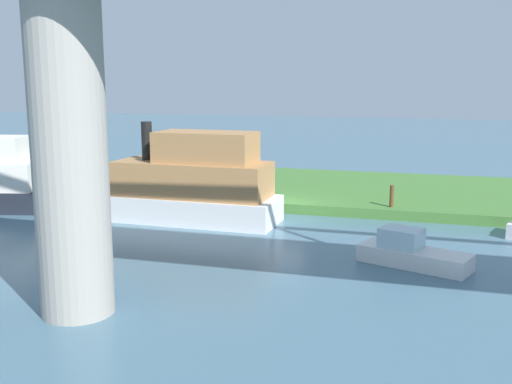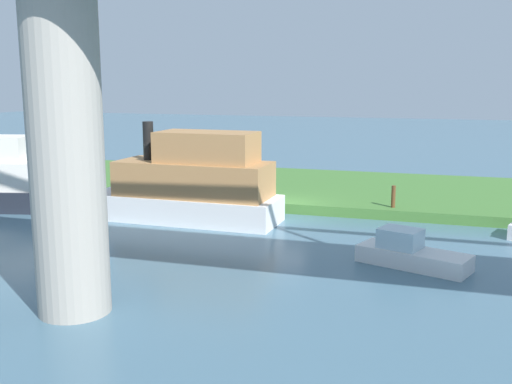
% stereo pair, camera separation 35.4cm
% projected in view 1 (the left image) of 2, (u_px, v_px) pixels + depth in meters
% --- Properties ---
extents(ground_plane, '(160.00, 160.00, 0.00)m').
position_uv_depth(ground_plane, '(280.00, 213.00, 29.96)').
color(ground_plane, '#476B7F').
extents(grassy_bank, '(80.00, 12.00, 0.50)m').
position_uv_depth(grassy_bank, '(304.00, 188.00, 35.57)').
color(grassy_bank, '#427533').
rests_on(grassy_bank, ground).
extents(bridge_pylon, '(2.06, 2.06, 9.42)m').
position_uv_depth(bridge_pylon, '(70.00, 149.00, 16.33)').
color(bridge_pylon, '#9E998E').
rests_on(bridge_pylon, ground).
extents(person_on_bank, '(0.50, 0.50, 1.39)m').
position_uv_depth(person_on_bank, '(198.00, 177.00, 33.52)').
color(person_on_bank, '#2D334C').
rests_on(person_on_bank, grassy_bank).
extents(mooring_post, '(0.20, 0.20, 1.07)m').
position_uv_depth(mooring_post, '(392.00, 196.00, 28.97)').
color(mooring_post, brown).
rests_on(mooring_post, grassy_bank).
extents(pontoon_yellow, '(9.15, 3.22, 4.64)m').
position_uv_depth(pontoon_yellow, '(189.00, 185.00, 28.13)').
color(pontoon_yellow, white).
rests_on(pontoon_yellow, ground).
extents(riverboat_paddlewheel, '(4.17, 2.66, 1.31)m').
position_uv_depth(riverboat_paddlewheel, '(411.00, 253.00, 21.49)').
color(riverboat_paddlewheel, white).
rests_on(riverboat_paddlewheel, ground).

